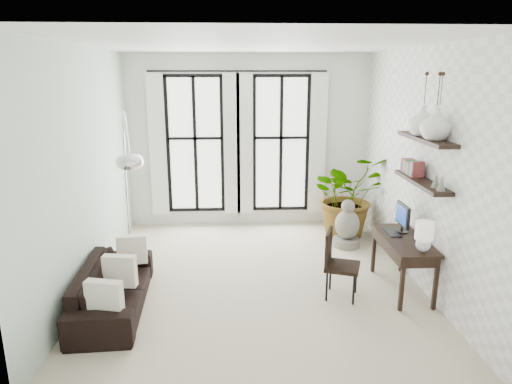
{
  "coord_description": "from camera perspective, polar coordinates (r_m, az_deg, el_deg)",
  "views": [
    {
      "loc": [
        -0.29,
        -5.99,
        2.86
      ],
      "look_at": [
        0.02,
        0.3,
        1.2
      ],
      "focal_mm": 32.0,
      "sensor_mm": 36.0,
      "label": 1
    }
  ],
  "objects": [
    {
      "name": "arc_lamp",
      "position": [
        6.21,
        -15.98,
        4.92
      ],
      "size": [
        0.74,
        1.73,
        2.4
      ],
      "color": "silver",
      "rests_on": "floor"
    },
    {
      "name": "desk_chair",
      "position": [
        6.04,
        10.01,
        -8.34
      ],
      "size": [
        0.54,
        0.54,
        0.9
      ],
      "rotation": [
        0.0,
        0.0,
        -0.34
      ],
      "color": "black",
      "rests_on": "floor"
    },
    {
      "name": "wall_right",
      "position": [
        6.63,
        19.77,
        2.93
      ],
      "size": [
        0.0,
        5.0,
        5.0
      ],
      "primitive_type": "plane",
      "rotation": [
        1.57,
        0.0,
        -1.57
      ],
      "color": "white",
      "rests_on": "floor"
    },
    {
      "name": "buddha",
      "position": [
        7.83,
        11.31,
        -4.28
      ],
      "size": [
        0.45,
        0.45,
        0.82
      ],
      "color": "gray",
      "rests_on": "floor"
    },
    {
      "name": "ceiling",
      "position": [
        6.01,
        -0.09,
        18.01
      ],
      "size": [
        5.0,
        5.0,
        0.0
      ],
      "primitive_type": "plane",
      "color": "white",
      "rests_on": "wall_back"
    },
    {
      "name": "throw_pillows",
      "position": [
        5.91,
        -16.65,
        -9.43
      ],
      "size": [
        0.4,
        1.52,
        0.4
      ],
      "color": "white",
      "rests_on": "sofa"
    },
    {
      "name": "vase_b",
      "position": [
        6.22,
        20.09,
        8.4
      ],
      "size": [
        0.37,
        0.37,
        0.38
      ],
      "primitive_type": "imported",
      "color": "white",
      "rests_on": "shelf_upper"
    },
    {
      "name": "plant",
      "position": [
        8.24,
        11.37,
        -0.39
      ],
      "size": [
        1.61,
        1.49,
        1.49
      ],
      "primitive_type": "imported",
      "rotation": [
        0.0,
        0.0,
        0.28
      ],
      "color": "#2D7228",
      "rests_on": "floor"
    },
    {
      "name": "wall_shelves",
      "position": [
        6.19,
        20.04,
        3.33
      ],
      "size": [
        0.25,
        1.3,
        0.6
      ],
      "color": "black",
      "rests_on": "wall_right"
    },
    {
      "name": "windows",
      "position": [
        8.52,
        -2.23,
        5.97
      ],
      "size": [
        3.26,
        0.13,
        2.65
      ],
      "color": "white",
      "rests_on": "wall_back"
    },
    {
      "name": "sofa",
      "position": [
        6.02,
        -17.43,
        -11.32
      ],
      "size": [
        0.85,
        1.95,
        0.56
      ],
      "primitive_type": "imported",
      "rotation": [
        0.0,
        0.0,
        1.62
      ],
      "color": "black",
      "rests_on": "floor"
    },
    {
      "name": "floor",
      "position": [
        6.64,
        -0.08,
        -10.74
      ],
      "size": [
        5.0,
        5.0,
        0.0
      ],
      "primitive_type": "plane",
      "color": "beige",
      "rests_on": "ground"
    },
    {
      "name": "vase_a",
      "position": [
        5.85,
        21.58,
        7.92
      ],
      "size": [
        0.37,
        0.37,
        0.38
      ],
      "primitive_type": "imported",
      "color": "white",
      "rests_on": "shelf_upper"
    },
    {
      "name": "desk",
      "position": [
        6.32,
        18.17,
        -6.04
      ],
      "size": [
        0.52,
        1.24,
        1.13
      ],
      "color": "black",
      "rests_on": "floor"
    },
    {
      "name": "wall_left",
      "position": [
        6.43,
        -20.57,
        2.51
      ],
      "size": [
        0.0,
        5.0,
        5.0
      ],
      "primitive_type": "plane",
      "rotation": [
        1.57,
        0.0,
        1.57
      ],
      "color": "silver",
      "rests_on": "floor"
    },
    {
      "name": "wall_back",
      "position": [
        8.59,
        -0.89,
        6.32
      ],
      "size": [
        4.5,
        0.0,
        4.5
      ],
      "primitive_type": "plane",
      "rotation": [
        1.57,
        0.0,
        0.0
      ],
      "color": "white",
      "rests_on": "floor"
    }
  ]
}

